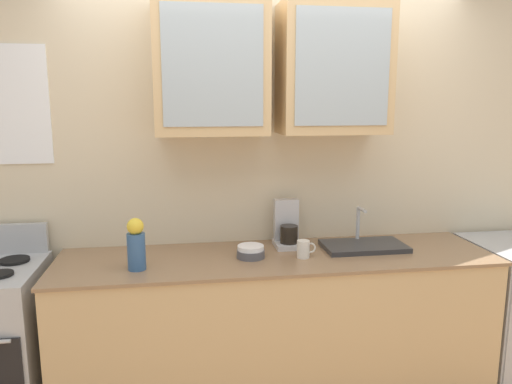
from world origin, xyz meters
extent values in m
cube|color=beige|center=(0.00, 0.39, 1.38)|extent=(4.76, 0.10, 2.76)
cube|color=tan|center=(-0.36, 0.16, 2.01)|extent=(0.64, 0.35, 0.76)
cube|color=#9EADB7|center=(-0.36, -0.01, 2.01)|extent=(0.55, 0.01, 0.65)
cube|color=tan|center=(0.36, 0.16, 2.01)|extent=(0.64, 0.35, 0.76)
cube|color=#9EADB7|center=(0.36, -0.01, 2.01)|extent=(0.55, 0.01, 0.65)
cube|color=tan|center=(0.00, 0.00, 0.45)|extent=(2.55, 0.65, 0.90)
cube|color=#8C6B4C|center=(0.00, 0.00, 0.91)|extent=(2.58, 0.68, 0.02)
cube|color=#ADAFB5|center=(-1.63, 0.29, 1.01)|extent=(0.54, 0.04, 0.18)
cylinder|color=black|center=(-1.50, -0.12, 0.93)|extent=(0.13, 0.13, 0.02)
cylinder|color=black|center=(-1.50, 0.12, 0.93)|extent=(0.16, 0.16, 0.02)
cube|color=#2D2D30|center=(0.56, 0.05, 0.94)|extent=(0.50, 0.29, 0.03)
cylinder|color=#ADAFB5|center=(0.56, 0.17, 1.06)|extent=(0.02, 0.02, 0.20)
cylinder|color=#ADAFB5|center=(0.56, 0.11, 1.16)|extent=(0.02, 0.12, 0.02)
cylinder|color=#4C4C54|center=(-0.16, -0.01, 0.95)|extent=(0.16, 0.16, 0.05)
cylinder|color=white|center=(-0.16, -0.01, 0.98)|extent=(0.15, 0.15, 0.04)
cylinder|color=#33598C|center=(-0.80, -0.12, 1.02)|extent=(0.10, 0.10, 0.20)
sphere|color=yellow|center=(-0.80, -0.12, 1.16)|extent=(0.09, 0.09, 0.09)
cylinder|color=silver|center=(0.14, -0.06, 0.97)|extent=(0.07, 0.07, 0.10)
torus|color=silver|center=(0.19, -0.06, 0.98)|extent=(0.06, 0.01, 0.06)
cube|color=#B7B7BC|center=(0.10, 0.17, 0.94)|extent=(0.17, 0.20, 0.03)
cylinder|color=black|center=(0.10, 0.15, 1.01)|extent=(0.11, 0.11, 0.11)
cube|color=#B7B7BC|center=(0.10, 0.24, 1.08)|extent=(0.15, 0.06, 0.26)
camera|label=1|loc=(-0.55, -2.73, 1.83)|focal=34.32mm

